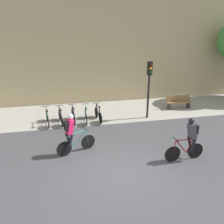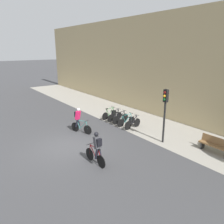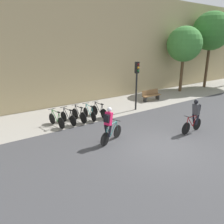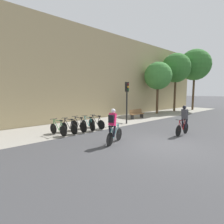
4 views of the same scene
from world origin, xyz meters
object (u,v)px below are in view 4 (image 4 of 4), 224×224
at_px(parked_bike_1, 69,127).
at_px(traffic_light_pole, 127,95).
at_px(parked_bike_0, 58,129).
at_px(cyclist_grey, 184,119).
at_px(parked_bike_4, 96,123).
at_px(bench, 137,114).
at_px(parked_bike_3, 88,124).
at_px(parked_bike_2, 79,125).
at_px(cyclist_pink, 113,125).

bearing_deg(parked_bike_1, traffic_light_pole, -1.67).
bearing_deg(parked_bike_0, cyclist_grey, -40.96).
xyz_separation_m(parked_bike_0, parked_bike_1, (0.71, -0.00, -0.00)).
distance_m(cyclist_grey, parked_bike_4, 5.72).
height_order(parked_bike_0, bench, parked_bike_0).
height_order(parked_bike_4, traffic_light_pole, traffic_light_pole).
bearing_deg(parked_bike_0, parked_bike_3, -0.03).
bearing_deg(parked_bike_2, cyclist_grey, -49.18).
height_order(cyclist_pink, parked_bike_0, cyclist_pink).
relative_size(parked_bike_1, parked_bike_3, 0.97).
bearing_deg(parked_bike_1, parked_bike_2, 0.10).
bearing_deg(parked_bike_2, parked_bike_3, -0.20).
height_order(cyclist_grey, parked_bike_3, cyclist_grey).
relative_size(parked_bike_0, parked_bike_4, 1.01).
xyz_separation_m(cyclist_pink, traffic_light_pole, (4.59, 3.36, 1.38)).
height_order(parked_bike_0, parked_bike_2, parked_bike_2).
distance_m(cyclist_grey, bench, 6.64).
bearing_deg(cyclist_grey, parked_bike_0, 139.04).
relative_size(parked_bike_3, traffic_light_pole, 0.50).
height_order(cyclist_grey, bench, cyclist_grey).
relative_size(cyclist_grey, parked_bike_3, 1.06).
distance_m(cyclist_pink, parked_bike_3, 3.67).
distance_m(cyclist_grey, traffic_light_pole, 4.98).
xyz_separation_m(parked_bike_3, traffic_light_pole, (3.67, -0.15, 1.94)).
distance_m(parked_bike_2, parked_bike_4, 1.42).
xyz_separation_m(cyclist_pink, parked_bike_1, (-0.51, 3.51, -0.56)).
xyz_separation_m(cyclist_pink, parked_bike_0, (-1.22, 3.51, -0.55)).
distance_m(parked_bike_4, traffic_light_pole, 3.54).
distance_m(parked_bike_1, parked_bike_2, 0.71).
xyz_separation_m(parked_bike_0, parked_bike_4, (2.85, 0.00, 0.00)).
xyz_separation_m(parked_bike_1, parked_bike_3, (1.42, -0.00, -0.00)).
xyz_separation_m(parked_bike_1, parked_bike_2, (0.71, 0.00, 0.02)).
bearing_deg(parked_bike_3, bench, 9.45).
bearing_deg(bench, cyclist_pink, -147.90).
height_order(parked_bike_1, traffic_light_pole, traffic_light_pole).
bearing_deg(traffic_light_pole, parked_bike_0, 178.53).
xyz_separation_m(parked_bike_2, parked_bike_3, (0.71, -0.00, -0.02)).
bearing_deg(parked_bike_1, cyclist_pink, -81.75).
relative_size(cyclist_pink, cyclist_grey, 1.00).
relative_size(parked_bike_1, traffic_light_pole, 0.49).
height_order(cyclist_pink, bench, cyclist_pink).
xyz_separation_m(parked_bike_0, traffic_light_pole, (5.81, -0.15, 1.93)).
bearing_deg(parked_bike_1, parked_bike_0, 180.00).
bearing_deg(cyclist_pink, parked_bike_0, 109.18).
distance_m(cyclist_pink, cyclist_grey, 4.69).
xyz_separation_m(cyclist_grey, parked_bike_3, (-3.55, 4.94, -0.56)).
relative_size(parked_bike_0, parked_bike_2, 1.00).
height_order(parked_bike_2, parked_bike_4, parked_bike_2).
distance_m(parked_bike_1, parked_bike_3, 1.42).
bearing_deg(parked_bike_3, parked_bike_0, 179.97).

